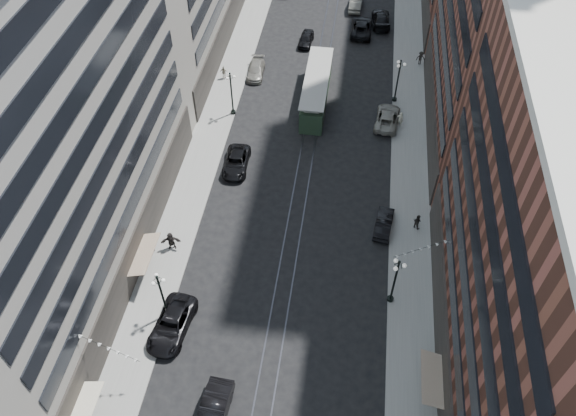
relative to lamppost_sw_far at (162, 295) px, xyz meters
The scene contains 28 objects.
ground 33.44m from the lamppost_sw_far, 73.96° to the left, with size 220.00×220.00×0.00m, color black.
sidewalk_west 42.15m from the lamppost_sw_far, 92.45° to the left, with size 4.00×180.00×0.15m, color gray.
sidewalk_east 46.70m from the lamppost_sw_far, 64.31° to the left, with size 4.00×180.00×0.15m, color gray.
rail_west 42.96m from the lamppost_sw_far, 78.56° to the left, with size 0.12×180.00×0.02m, color #2D2D33.
rail_east 43.26m from the lamppost_sw_far, 76.74° to the left, with size 0.12×180.00×0.02m, color #2D2D33.
building_west_mid 14.31m from the lamppost_sw_far, 147.34° to the left, with size 8.00×36.00×28.00m, color gray.
building_east_mid 27.67m from the lamppost_sw_far, ahead, with size 8.00×30.00×24.00m, color brown.
lamppost_sw_far is the anchor object (origin of this frame).
lamppost_sw_mid 27.00m from the lamppost_sw_far, 90.00° to the left, with size 1.03×1.14×5.52m.
lamppost_se_far 18.83m from the lamppost_sw_far, 12.26° to the left, with size 1.03×1.14×5.52m.
lamppost_se_mid 36.91m from the lamppost_sw_far, 60.10° to the left, with size 1.03×1.14×5.52m.
streetcar 32.07m from the lamppost_sw_far, 73.31° to the left, with size 2.76×12.49×3.46m.
car_2 2.74m from the lamppost_sw_far, 58.08° to the right, with size 2.69×5.83×1.62m, color black.
car_5 10.19m from the lamppost_sw_far, 54.30° to the right, with size 1.90×5.44×1.79m, color black.
pedestrian_2 7.41m from the lamppost_sw_far, 117.41° to the left, with size 0.77×0.42×1.57m, color black.
car_7 18.62m from the lamppost_sw_far, 83.34° to the left, with size 2.44×5.30×1.47m, color black.
car_8 35.19m from the lamppost_sw_far, 88.01° to the left, with size 1.95×4.81×1.39m, color slate.
car_10 21.48m from the lamppost_sw_far, 34.46° to the left, with size 1.50×4.29×1.41m, color black.
car_11 33.03m from the lamppost_sw_far, 57.71° to the left, with size 2.53×5.49×1.53m, color gray.
car_12 52.00m from the lamppost_sw_far, 71.75° to the left, with size 2.36×5.81×1.69m, color black.
car_13 43.54m from the lamppost_sw_far, 81.30° to the left, with size 1.68×4.19×1.43m, color black.
car_14 54.78m from the lamppost_sw_far, 76.73° to the left, with size 1.69×4.84×1.60m, color slate.
pedestrian_5 7.36m from the lamppost_sw_far, 102.63° to the left, with size 1.81×0.52×1.95m, color black.
pedestrian_6 33.80m from the lamppost_sw_far, 94.24° to the left, with size 0.96×0.44×1.64m, color #B4AB95.
pedestrian_7 24.26m from the lamppost_sw_far, 31.19° to the left, with size 0.80×0.44×1.64m, color black.
pedestrian_8 33.44m from the lamppost_sw_far, 55.33° to the left, with size 0.67×0.44×1.82m, color beige.
pedestrian_9 45.49m from the lamppost_sw_far, 61.79° to the left, with size 1.14×0.47×1.77m, color black.
car_extra_0 48.81m from the lamppost_sw_far, 73.68° to the left, with size 2.77×6.01×1.67m, color black.
Camera 1 is at (4.19, 4.85, 40.95)m, focal length 35.00 mm.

